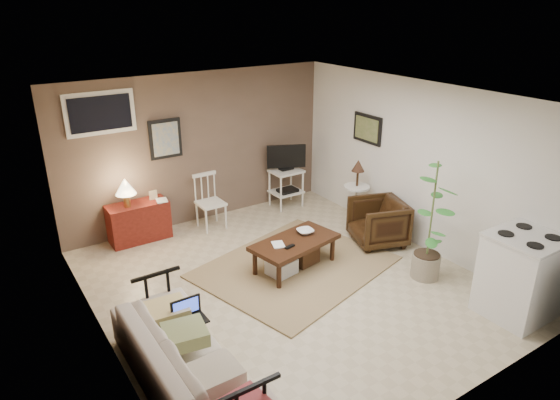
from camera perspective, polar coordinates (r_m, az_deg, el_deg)
floor at (r=6.52m, az=0.82°, el=-9.59°), size 5.00×5.00×0.00m
art_back at (r=7.77m, az=-12.96°, el=6.83°), size 0.50×0.03×0.60m
art_right at (r=8.00m, az=9.97°, el=8.02°), size 0.03×0.60×0.45m
window at (r=7.40m, az=-19.87°, el=9.32°), size 0.96×0.03×0.60m
rug at (r=6.89m, az=1.74°, el=-7.62°), size 2.84×2.49×0.02m
coffee_table at (r=6.75m, az=1.65°, el=-5.97°), size 1.28×0.82×0.45m
sofa at (r=4.91m, az=-10.81°, el=-16.49°), size 0.60×2.05×0.80m
sofa_pillows at (r=4.69m, az=-9.11°, el=-17.01°), size 0.39×1.95×0.14m
sofa_end_rails at (r=4.98m, az=-9.46°, el=-16.59°), size 0.55×2.05×0.69m
laptop at (r=5.16m, az=-10.44°, el=-12.66°), size 0.32×0.23×0.22m
red_console at (r=7.78m, az=-15.96°, el=-2.04°), size 0.89×0.39×1.03m
spindle_chair at (r=7.96m, az=-7.99°, el=-0.36°), size 0.40×0.40×0.88m
tv_stand at (r=8.63m, az=0.74°, el=2.94°), size 0.62×0.43×1.11m
side_table at (r=7.99m, az=8.79°, el=1.71°), size 0.41×0.41×1.09m
armchair at (r=7.52m, az=11.15°, el=-2.29°), size 0.88×0.91×0.75m
potted_plant at (r=6.57m, az=16.93°, el=-1.86°), size 0.41×0.41×1.63m
stove at (r=6.36m, az=25.84°, el=-7.74°), size 0.77×0.72×1.01m
bowl at (r=6.82m, az=2.91°, el=-2.96°), size 0.23×0.09×0.22m
book_table at (r=6.48m, az=-0.86°, el=-4.46°), size 0.15×0.06×0.21m
book_console at (r=7.64m, az=-14.01°, el=0.52°), size 0.16×0.05×0.21m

